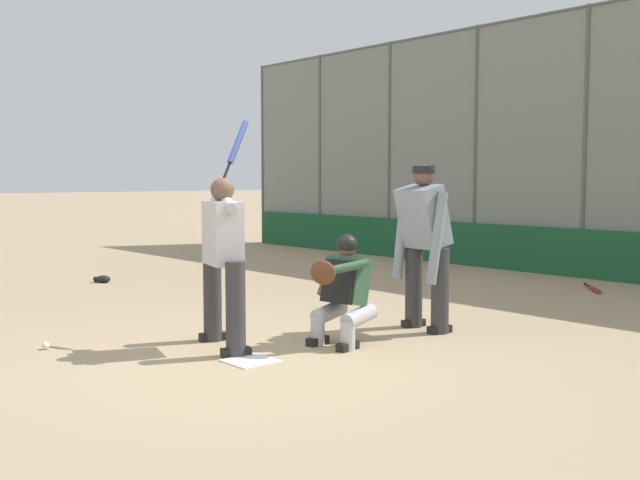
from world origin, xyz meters
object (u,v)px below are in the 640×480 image
at_px(catcher_behind_plate, 342,288).
at_px(umpire_home, 424,242).
at_px(baseball_loose, 46,346).
at_px(spare_bat_by_padding, 594,289).
at_px(fielding_glove_on_dirt, 103,279).
at_px(batter_at_plate, 223,256).

relative_size(catcher_behind_plate, umpire_home, 0.61).
distance_m(catcher_behind_plate, baseball_loose, 2.96).
xyz_separation_m(spare_bat_by_padding, baseball_loose, (1.57, 7.58, 0.00)).
bearing_deg(baseball_loose, umpire_home, -117.33).
bearing_deg(umpire_home, spare_bat_by_padding, -79.93).
distance_m(catcher_behind_plate, fielding_glove_on_dirt, 5.89).
relative_size(batter_at_plate, baseball_loose, 30.78).
distance_m(catcher_behind_plate, spare_bat_by_padding, 5.29).
bearing_deg(batter_at_plate, spare_bat_by_padding, -78.22).
bearing_deg(baseball_loose, fielding_glove_on_dirt, -31.21).
bearing_deg(spare_bat_by_padding, batter_at_plate, -47.43).
distance_m(catcher_behind_plate, umpire_home, 1.24).
distance_m(batter_at_plate, catcher_behind_plate, 1.22).
distance_m(spare_bat_by_padding, fielding_glove_on_dirt, 7.63).
relative_size(catcher_behind_plate, fielding_glove_on_dirt, 3.64).
distance_m(batter_at_plate, baseball_loose, 1.95).
height_order(batter_at_plate, fielding_glove_on_dirt, batter_at_plate).
bearing_deg(umpire_home, fielding_glove_on_dirt, 16.34).
bearing_deg(fielding_glove_on_dirt, catcher_behind_plate, 178.41).
bearing_deg(fielding_glove_on_dirt, baseball_loose, 148.79).
xyz_separation_m(umpire_home, baseball_loose, (1.81, 3.50, -0.94)).
relative_size(batter_at_plate, fielding_glove_on_dirt, 7.45).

